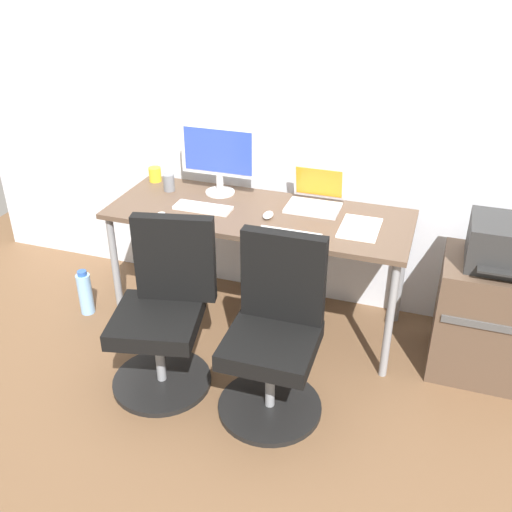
{
  "coord_description": "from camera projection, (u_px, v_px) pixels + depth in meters",
  "views": [
    {
      "loc": [
        0.98,
        -2.93,
        2.18
      ],
      "look_at": [
        0.0,
        -0.05,
        0.49
      ],
      "focal_mm": 40.94,
      "sensor_mm": 36.0,
      "label": 1
    }
  ],
  "objects": [
    {
      "name": "mouse_by_monitor",
      "position": [
        268.0,
        215.0,
        3.31
      ],
      "size": [
        0.06,
        0.1,
        0.03
      ],
      "primitive_type": "ellipsoid",
      "color": "silver",
      "rests_on": "desk"
    },
    {
      "name": "pen_cup",
      "position": [
        169.0,
        183.0,
        3.64
      ],
      "size": [
        0.07,
        0.07,
        0.1
      ],
      "primitive_type": "cylinder",
      "color": "slate",
      "rests_on": "desk"
    },
    {
      "name": "water_bottle_on_floor",
      "position": [
        85.0,
        293.0,
        3.76
      ],
      "size": [
        0.09,
        0.09,
        0.31
      ],
      "color": "#8CBFF2",
      "rests_on": "ground"
    },
    {
      "name": "desktop_monitor",
      "position": [
        219.0,
        155.0,
        3.51
      ],
      "size": [
        0.48,
        0.18,
        0.43
      ],
      "color": "silver",
      "rests_on": "desk"
    },
    {
      "name": "office_chair_left",
      "position": [
        164.0,
        314.0,
        3.07
      ],
      "size": [
        0.54,
        0.54,
        0.94
      ],
      "color": "black",
      "rests_on": "ground"
    },
    {
      "name": "back_wall",
      "position": [
        281.0,
        102.0,
        3.46
      ],
      "size": [
        4.4,
        0.04,
        2.6
      ],
      "primitive_type": "cube",
      "color": "silver",
      "rests_on": "ground"
    },
    {
      "name": "side_cabinet",
      "position": [
        490.0,
        318.0,
        3.18
      ],
      "size": [
        0.57,
        0.48,
        0.67
      ],
      "color": "brown",
      "rests_on": "ground"
    },
    {
      "name": "coffee_mug",
      "position": [
        155.0,
        174.0,
        3.79
      ],
      "size": [
        0.08,
        0.08,
        0.09
      ],
      "primitive_type": "cylinder",
      "color": "yellow",
      "rests_on": "desk"
    },
    {
      "name": "ground_plane",
      "position": [
        258.0,
        319.0,
        3.75
      ],
      "size": [
        5.28,
        5.28,
        0.0
      ],
      "primitive_type": "plane",
      "color": "brown"
    },
    {
      "name": "keyboard_by_monitor",
      "position": [
        203.0,
        208.0,
        3.41
      ],
      "size": [
        0.34,
        0.12,
        0.02
      ],
      "primitive_type": "cube",
      "color": "silver",
      "rests_on": "desk"
    },
    {
      "name": "office_chair_right",
      "position": [
        275.0,
        336.0,
        2.9
      ],
      "size": [
        0.54,
        0.54,
        0.94
      ],
      "color": "black",
      "rests_on": "ground"
    },
    {
      "name": "keyboard_by_laptop",
      "position": [
        288.0,
        236.0,
        3.1
      ],
      "size": [
        0.34,
        0.12,
        0.02
      ],
      "primitive_type": "cube",
      "color": "silver",
      "rests_on": "desk"
    },
    {
      "name": "mouse_by_laptop",
      "position": [
        160.0,
        216.0,
        3.3
      ],
      "size": [
        0.06,
        0.1,
        0.03
      ],
      "primitive_type": "ellipsoid",
      "color": "silver",
      "rests_on": "desk"
    },
    {
      "name": "open_laptop",
      "position": [
        316.0,
        197.0,
        3.44
      ],
      "size": [
        0.31,
        0.27,
        0.22
      ],
      "color": "silver",
      "rests_on": "desk"
    },
    {
      "name": "printer",
      "position": [
        507.0,
        244.0,
        2.96
      ],
      "size": [
        0.38,
        0.4,
        0.24
      ],
      "color": "#2D2D2D",
      "rests_on": "side_cabinet"
    },
    {
      "name": "paper_pile",
      "position": [
        360.0,
        228.0,
        3.19
      ],
      "size": [
        0.21,
        0.3,
        0.01
      ],
      "primitive_type": "cube",
      "color": "white",
      "rests_on": "desk"
    },
    {
      "name": "desk",
      "position": [
        259.0,
        223.0,
        3.42
      ],
      "size": [
        1.76,
        0.66,
        0.76
      ],
      "color": "brown",
      "rests_on": "ground"
    }
  ]
}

